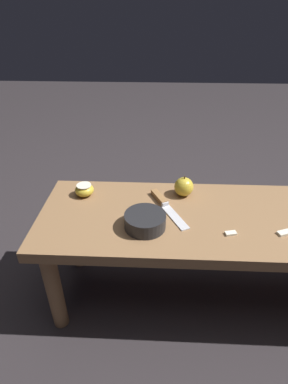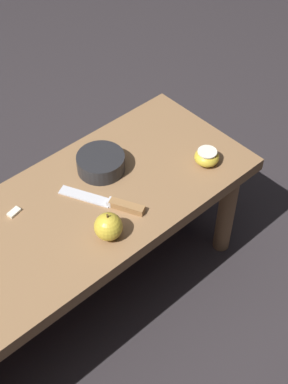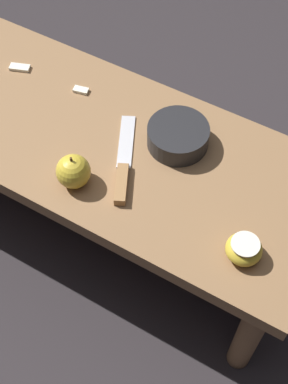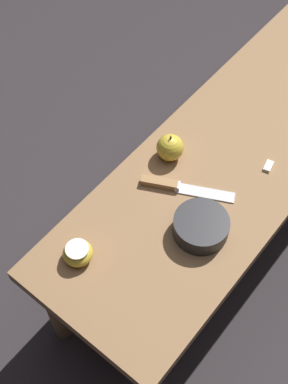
{
  "view_description": "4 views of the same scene",
  "coord_description": "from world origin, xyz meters",
  "px_view_note": "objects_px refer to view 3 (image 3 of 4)",
  "views": [
    {
      "loc": [
        -0.27,
        -0.86,
        1.05
      ],
      "look_at": [
        -0.31,
        0.1,
        0.45
      ],
      "focal_mm": 28.0,
      "sensor_mm": 36.0,
      "label": 1
    },
    {
      "loc": [
        0.35,
        0.83,
        1.5
      ],
      "look_at": [
        -0.31,
        0.1,
        0.45
      ],
      "focal_mm": 50.0,
      "sensor_mm": 36.0,
      "label": 2
    },
    {
      "loc": [
        -0.62,
        0.63,
        1.36
      ],
      "look_at": [
        -0.31,
        0.1,
        0.45
      ],
      "focal_mm": 50.0,
      "sensor_mm": 36.0,
      "label": 3
    },
    {
      "loc": [
        -0.91,
        -0.38,
        1.57
      ],
      "look_at": [
        -0.31,
        0.1,
        0.45
      ],
      "focal_mm": 50.0,
      "sensor_mm": 36.0,
      "label": 4
    }
  ],
  "objects_px": {
    "wooden_bench": "(53,129)",
    "apple_cut": "(244,249)",
    "apple_whole": "(73,171)",
    "bowl": "(178,136)",
    "knife": "(123,171)"
  },
  "relations": [
    {
      "from": "apple_whole",
      "to": "apple_cut",
      "type": "relative_size",
      "value": 1.15
    },
    {
      "from": "wooden_bench",
      "to": "bowl",
      "type": "height_order",
      "value": "bowl"
    },
    {
      "from": "apple_whole",
      "to": "bowl",
      "type": "distance_m",
      "value": 0.25
    },
    {
      "from": "apple_cut",
      "to": "apple_whole",
      "type": "bearing_deg",
      "value": 2.78
    },
    {
      "from": "apple_whole",
      "to": "bowl",
      "type": "bearing_deg",
      "value": -124.57
    },
    {
      "from": "wooden_bench",
      "to": "apple_whole",
      "type": "relative_size",
      "value": 16.41
    },
    {
      "from": "wooden_bench",
      "to": "apple_cut",
      "type": "height_order",
      "value": "apple_cut"
    },
    {
      "from": "knife",
      "to": "apple_whole",
      "type": "height_order",
      "value": "apple_whole"
    },
    {
      "from": "wooden_bench",
      "to": "knife",
      "type": "xyz_separation_m",
      "value": [
        -0.24,
        0.06,
        0.06
      ]
    },
    {
      "from": "knife",
      "to": "wooden_bench",
      "type": "bearing_deg",
      "value": 49.25
    },
    {
      "from": "apple_cut",
      "to": "bowl",
      "type": "xyz_separation_m",
      "value": [
        0.24,
        -0.19,
        0.0
      ]
    },
    {
      "from": "knife",
      "to": "apple_whole",
      "type": "bearing_deg",
      "value": 106.02
    },
    {
      "from": "bowl",
      "to": "knife",
      "type": "bearing_deg",
      "value": 64.54
    },
    {
      "from": "wooden_bench",
      "to": "apple_cut",
      "type": "bearing_deg",
      "value": 168.31
    },
    {
      "from": "apple_cut",
      "to": "bowl",
      "type": "height_order",
      "value": "bowl"
    }
  ]
}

